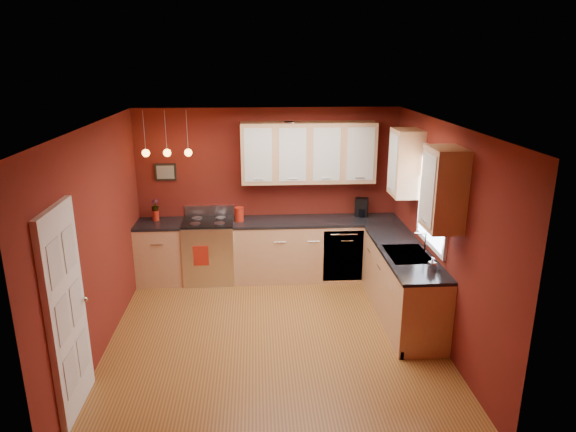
{
  "coord_description": "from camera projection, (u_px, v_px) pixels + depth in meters",
  "views": [
    {
      "loc": [
        -0.18,
        -5.62,
        3.29
      ],
      "look_at": [
        0.24,
        1.0,
        1.25
      ],
      "focal_mm": 32.0,
      "sensor_mm": 36.0,
      "label": 1
    }
  ],
  "objects": [
    {
      "name": "upper_cabinets_back",
      "position": [
        308.0,
        153.0,
        7.64
      ],
      "size": [
        2.0,
        0.35,
        0.9
      ],
      "primitive_type": "cube",
      "color": "tan",
      "rests_on": "wall_back"
    },
    {
      "name": "counter_back_right",
      "position": [
        317.0,
        221.0,
        7.83
      ],
      "size": [
        2.54,
        0.62,
        0.04
      ],
      "primitive_type": "cube",
      "color": "black",
      "rests_on": "base_cabinets_back_right"
    },
    {
      "name": "door_left_wall",
      "position": [
        67.0,
        313.0,
        4.77
      ],
      "size": [
        0.12,
        0.82,
        2.05
      ],
      "color": "white",
      "rests_on": "floor"
    },
    {
      "name": "base_cabinets_back_right",
      "position": [
        316.0,
        250.0,
        7.97
      ],
      "size": [
        2.54,
        0.6,
        0.9
      ],
      "primitive_type": "cube",
      "color": "tan",
      "rests_on": "floor"
    },
    {
      "name": "counter_right",
      "position": [
        404.0,
        251.0,
        6.6
      ],
      "size": [
        0.62,
        2.1,
        0.04
      ],
      "primitive_type": "cube",
      "color": "black",
      "rests_on": "base_cabinets_right"
    },
    {
      "name": "window",
      "position": [
        434.0,
        196.0,
        6.25
      ],
      "size": [
        0.06,
        1.02,
        1.22
      ],
      "color": "white",
      "rests_on": "wall_right"
    },
    {
      "name": "pendant_lights",
      "position": [
        167.0,
        152.0,
        7.33
      ],
      "size": [
        0.71,
        0.11,
        0.66
      ],
      "color": "gray",
      "rests_on": "ceiling"
    },
    {
      "name": "base_cabinets_right",
      "position": [
        402.0,
        284.0,
        6.74
      ],
      "size": [
        0.6,
        2.1,
        0.9
      ],
      "primitive_type": "cube",
      "color": "tan",
      "rests_on": "floor"
    },
    {
      "name": "wall_right",
      "position": [
        442.0,
        234.0,
        6.07
      ],
      "size": [
        0.02,
        4.2,
        2.6
      ],
      "primitive_type": "cube",
      "color": "maroon",
      "rests_on": "floor"
    },
    {
      "name": "dish_towel",
      "position": [
        201.0,
        256.0,
        7.52
      ],
      "size": [
        0.22,
        0.02,
        0.3
      ],
      "primitive_type": "cube",
      "color": "#A21F11",
      "rests_on": "gas_range"
    },
    {
      "name": "red_canister",
      "position": [
        239.0,
        214.0,
        7.71
      ],
      "size": [
        0.15,
        0.15,
        0.22
      ],
      "color": "#A21F11",
      "rests_on": "counter_back_right"
    },
    {
      "name": "wall_picture",
      "position": [
        166.0,
        172.0,
        7.74
      ],
      "size": [
        0.32,
        0.03,
        0.26
      ],
      "primitive_type": "cube",
      "color": "black",
      "rests_on": "wall_back"
    },
    {
      "name": "base_cabinets_back_left",
      "position": [
        161.0,
        253.0,
        7.82
      ],
      "size": [
        0.7,
        0.6,
        0.9
      ],
      "primitive_type": "cube",
      "color": "tan",
      "rests_on": "floor"
    },
    {
      "name": "counter_back_left",
      "position": [
        159.0,
        224.0,
        7.68
      ],
      "size": [
        0.7,
        0.62,
        0.04
      ],
      "primitive_type": "cube",
      "color": "black",
      "rests_on": "base_cabinets_back_left"
    },
    {
      "name": "wall_back",
      "position": [
        268.0,
        193.0,
        7.96
      ],
      "size": [
        4.0,
        0.02,
        2.6
      ],
      "primitive_type": "cube",
      "color": "maroon",
      "rests_on": "floor"
    },
    {
      "name": "sink",
      "position": [
        408.0,
        256.0,
        6.46
      ],
      "size": [
        0.5,
        0.7,
        0.33
      ],
      "color": "gray",
      "rests_on": "counter_right"
    },
    {
      "name": "coffee_maker",
      "position": [
        362.0,
        208.0,
        7.97
      ],
      "size": [
        0.23,
        0.23,
        0.28
      ],
      "rotation": [
        0.0,
        0.0,
        -0.29
      ],
      "color": "black",
      "rests_on": "counter_back_right"
    },
    {
      "name": "floor",
      "position": [
        274.0,
        337.0,
        6.34
      ],
      "size": [
        4.2,
        4.2,
        0.0
      ],
      "primitive_type": "plane",
      "color": "#9B672D",
      "rests_on": "ground"
    },
    {
      "name": "gas_range",
      "position": [
        210.0,
        250.0,
        7.86
      ],
      "size": [
        0.76,
        0.64,
        1.11
      ],
      "color": "silver",
      "rests_on": "floor"
    },
    {
      "name": "wall_left",
      "position": [
        98.0,
        241.0,
        5.83
      ],
      "size": [
        0.02,
        4.2,
        2.6
      ],
      "primitive_type": "cube",
      "color": "maroon",
      "rests_on": "floor"
    },
    {
      "name": "upper_cabinets_right",
      "position": [
        423.0,
        175.0,
        6.18
      ],
      "size": [
        0.35,
        1.95,
        0.9
      ],
      "primitive_type": "cube",
      "color": "tan",
      "rests_on": "wall_right"
    },
    {
      "name": "ceiling",
      "position": [
        272.0,
        125.0,
        5.57
      ],
      "size": [
        4.0,
        4.2,
        0.02
      ],
      "primitive_type": "cube",
      "color": "white",
      "rests_on": "wall_back"
    },
    {
      "name": "dishwasher_front",
      "position": [
        343.0,
        256.0,
        7.71
      ],
      "size": [
        0.6,
        0.02,
        0.8
      ],
      "primitive_type": "cube",
      "color": "silver",
      "rests_on": "base_cabinets_back_right"
    },
    {
      "name": "soap_pump",
      "position": [
        432.0,
        264.0,
        5.91
      ],
      "size": [
        0.09,
        0.09,
        0.17
      ],
      "primitive_type": "imported",
      "rotation": [
        0.0,
        0.0,
        0.26
      ],
      "color": "silver",
      "rests_on": "counter_right"
    },
    {
      "name": "red_vase",
      "position": [
        156.0,
        216.0,
        7.75
      ],
      "size": [
        0.1,
        0.1,
        0.16
      ],
      "primitive_type": "cylinder",
      "color": "#A21F11",
      "rests_on": "counter_back_left"
    },
    {
      "name": "wall_front",
      "position": [
        283.0,
        329.0,
        3.95
      ],
      "size": [
        4.0,
        0.02,
        2.6
      ],
      "primitive_type": "cube",
      "color": "maroon",
      "rests_on": "floor"
    },
    {
      "name": "flowers",
      "position": [
        155.0,
        206.0,
        7.71
      ],
      "size": [
        0.14,
        0.14,
        0.2
      ],
      "primitive_type": "imported",
      "rotation": [
        0.0,
        0.0,
        -0.36
      ],
      "color": "#A21F11",
      "rests_on": "red_vase"
    }
  ]
}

